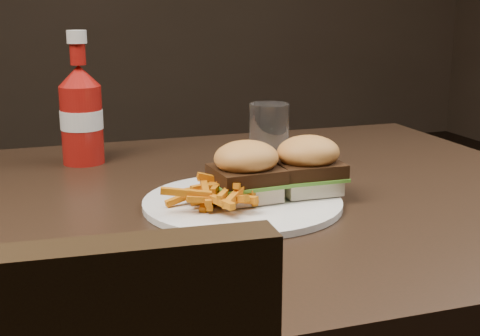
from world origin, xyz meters
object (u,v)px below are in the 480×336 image
object	(u,v)px
tumbler	(269,135)
plate	(242,203)
dining_table	(165,215)
ketchup_bottle	(82,127)

from	to	relation	value
tumbler	plate	bearing A→B (deg)	-120.55
dining_table	ketchup_bottle	size ratio (longest dim) A/B	8.82
dining_table	ketchup_bottle	distance (m)	0.28
ketchup_bottle	tumbler	distance (m)	0.31
ketchup_bottle	tumbler	size ratio (longest dim) A/B	1.37
plate	tumbler	distance (m)	0.21
dining_table	tumbler	size ratio (longest dim) A/B	12.08
plate	tumbler	size ratio (longest dim) A/B	2.64
ketchup_bottle	tumbler	bearing A→B (deg)	-25.24
dining_table	ketchup_bottle	world-z (taller)	ketchup_bottle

